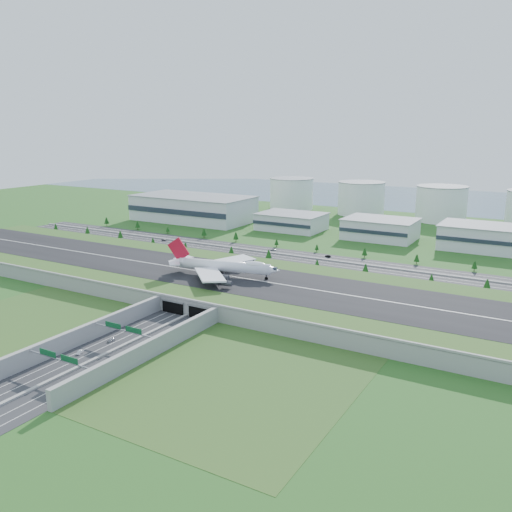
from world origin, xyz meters
The scene contains 23 objects.
ground centered at (0.00, 0.00, 0.00)m, with size 1200.00×1200.00×0.00m, color #27591B.
airfield_deck centered at (0.00, -0.09, 4.12)m, with size 520.00×100.00×9.20m.
underpass_road centered at (0.00, -99.42, 3.43)m, with size 38.80×120.40×8.00m.
sign_gantry_near centered at (0.00, -95.04, 6.95)m, with size 38.70×0.70×9.80m.
sign_gantry_far centered at (0.00, -130.04, 6.95)m, with size 38.70×0.70×9.80m.
north_expressway centered at (0.00, 95.00, 0.06)m, with size 560.00×36.00×0.12m, color #28282B.
tree_row centered at (-6.36, 96.50, 4.66)m, with size 505.93×48.65×8.43m.
hangar_west centered at (-170.00, 185.00, 12.50)m, with size 120.00×60.00×25.00m, color silver.
hangar_mid_a centered at (-60.00, 190.00, 7.50)m, with size 58.00×42.00×15.00m, color silver.
hangar_mid_b centered at (25.00, 190.00, 8.50)m, with size 58.00×42.00×17.00m, color silver.
hangar_mid_c centered at (105.00, 190.00, 9.50)m, with size 58.00×42.00×19.00m, color silver.
fuel_tank_a centered at (-120.00, 310.00, 17.50)m, with size 50.00×50.00×35.00m, color white.
fuel_tank_b centered at (-35.00, 310.00, 17.50)m, with size 50.00×50.00×35.00m, color white.
fuel_tank_c centered at (50.00, 310.00, 17.50)m, with size 50.00×50.00×35.00m, color white.
bay_water centered at (0.00, 480.00, 0.03)m, with size 1200.00×260.00×0.06m, color #395A6E.
boeing_747 centered at (-9.73, -1.15, 14.18)m, with size 69.65×65.15×21.82m.
car_0 centered at (-8.64, -94.32, 0.82)m, with size 1.65×4.11×1.40m, color silver.
car_1 centered at (-10.30, -110.83, 0.81)m, with size 1.47×4.21×1.39m, color silver.
car_2 centered at (9.53, -75.96, 0.85)m, with size 2.42×5.26×1.46m, color #0B143A.
car_3 centered at (9.71, -140.26, 0.78)m, with size 1.85×4.55×1.32m, color maroon.
car_4 centered at (-130.25, 89.69, 0.89)m, with size 1.81×4.49×1.53m, color #545358.
car_5 centered at (12.66, 104.72, 0.89)m, with size 1.63×4.66×1.54m, color black.
car_7 centered at (-32.80, 103.66, 0.79)m, with size 1.88×4.62×1.34m, color silver.
Camera 1 is at (162.12, -258.36, 94.14)m, focal length 38.00 mm.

